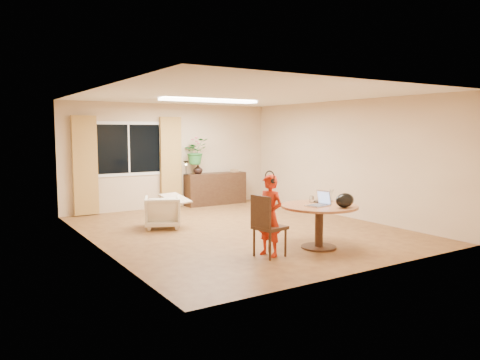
# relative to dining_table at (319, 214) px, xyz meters

# --- Properties ---
(floor) EXTENTS (6.50, 6.50, 0.00)m
(floor) POSITION_rel_dining_table_xyz_m (-0.32, 1.93, -0.56)
(floor) COLOR brown
(floor) RESTS_ON ground
(ceiling) EXTENTS (6.50, 6.50, 0.00)m
(ceiling) POSITION_rel_dining_table_xyz_m (-0.32, 1.93, 2.04)
(ceiling) COLOR white
(ceiling) RESTS_ON wall_back
(wall_back) EXTENTS (5.50, 0.00, 5.50)m
(wall_back) POSITION_rel_dining_table_xyz_m (-0.32, 5.18, 0.74)
(wall_back) COLOR tan
(wall_back) RESTS_ON floor
(wall_left) EXTENTS (0.00, 6.50, 6.50)m
(wall_left) POSITION_rel_dining_table_xyz_m (-3.07, 1.93, 0.74)
(wall_left) COLOR tan
(wall_left) RESTS_ON floor
(wall_right) EXTENTS (0.00, 6.50, 6.50)m
(wall_right) POSITION_rel_dining_table_xyz_m (2.43, 1.93, 0.74)
(wall_right) COLOR tan
(wall_right) RESTS_ON floor
(window) EXTENTS (1.70, 0.03, 1.30)m
(window) POSITION_rel_dining_table_xyz_m (-1.42, 5.16, 0.94)
(window) COLOR white
(window) RESTS_ON wall_back
(curtain_left) EXTENTS (0.55, 0.08, 2.25)m
(curtain_left) POSITION_rel_dining_table_xyz_m (-2.47, 5.09, 0.58)
(curtain_left) COLOR olive
(curtain_left) RESTS_ON wall_back
(curtain_right) EXTENTS (0.55, 0.08, 2.25)m
(curtain_right) POSITION_rel_dining_table_xyz_m (-0.37, 5.09, 0.58)
(curtain_right) COLOR olive
(curtain_right) RESTS_ON wall_back
(ceiling_panel) EXTENTS (2.20, 0.35, 0.05)m
(ceiling_panel) POSITION_rel_dining_table_xyz_m (-0.32, 3.13, 2.00)
(ceiling_panel) COLOR white
(ceiling_panel) RESTS_ON ceiling
(dining_table) EXTENTS (1.26, 1.26, 0.71)m
(dining_table) POSITION_rel_dining_table_xyz_m (0.00, 0.00, 0.00)
(dining_table) COLOR brown
(dining_table) RESTS_ON floor
(dining_chair) EXTENTS (0.53, 0.50, 0.96)m
(dining_chair) POSITION_rel_dining_table_xyz_m (-0.99, 0.01, -0.08)
(dining_chair) COLOR black
(dining_chair) RESTS_ON floor
(child) EXTENTS (0.52, 0.41, 1.26)m
(child) POSITION_rel_dining_table_xyz_m (-0.97, 0.05, 0.07)
(child) COLOR #B6290E
(child) RESTS_ON floor
(laptop) EXTENTS (0.43, 0.33, 0.26)m
(laptop) POSITION_rel_dining_table_xyz_m (-0.09, -0.05, 0.28)
(laptop) COLOR #B7B7BC
(laptop) RESTS_ON dining_table
(tumbler) EXTENTS (0.09, 0.09, 0.11)m
(tumbler) POSITION_rel_dining_table_xyz_m (0.10, 0.30, 0.21)
(tumbler) COLOR white
(tumbler) RESTS_ON dining_table
(wine_glass) EXTENTS (0.09, 0.09, 0.21)m
(wine_glass) POSITION_rel_dining_table_xyz_m (0.46, 0.20, 0.26)
(wine_glass) COLOR white
(wine_glass) RESTS_ON dining_table
(pot_lid) EXTENTS (0.26, 0.26, 0.04)m
(pot_lid) POSITION_rel_dining_table_xyz_m (0.25, 0.26, 0.17)
(pot_lid) COLOR white
(pot_lid) RESTS_ON dining_table
(handbag) EXTENTS (0.35, 0.21, 0.23)m
(handbag) POSITION_rel_dining_table_xyz_m (0.17, -0.40, 0.27)
(handbag) COLOR black
(handbag) RESTS_ON dining_table
(armchair) EXTENTS (0.90, 0.91, 0.64)m
(armchair) POSITION_rel_dining_table_xyz_m (-1.53, 2.90, -0.24)
(armchair) COLOR beige
(armchair) RESTS_ON floor
(throw) EXTENTS (0.59, 0.66, 0.03)m
(throw) POSITION_rel_dining_table_xyz_m (-1.26, 2.85, 0.09)
(throw) COLOR beige
(throw) RESTS_ON armchair
(sideboard) EXTENTS (1.66, 0.40, 0.83)m
(sideboard) POSITION_rel_dining_table_xyz_m (0.83, 4.94, -0.15)
(sideboard) COLOR black
(sideboard) RESTS_ON floor
(vase) EXTENTS (0.27, 0.27, 0.25)m
(vase) POSITION_rel_dining_table_xyz_m (0.32, 4.94, 0.39)
(vase) COLOR black
(vase) RESTS_ON sideboard
(bouquet) EXTENTS (0.70, 0.64, 0.66)m
(bouquet) POSITION_rel_dining_table_xyz_m (0.24, 4.94, 0.84)
(bouquet) COLOR #396726
(bouquet) RESTS_ON vase
(book_stack) EXTENTS (0.21, 0.16, 0.08)m
(book_stack) POSITION_rel_dining_table_xyz_m (1.41, 4.94, 0.31)
(book_stack) COLOR olive
(book_stack) RESTS_ON sideboard
(desk_lamp) EXTENTS (0.19, 0.19, 0.37)m
(desk_lamp) POSITION_rel_dining_table_xyz_m (-0.05, 4.89, 0.45)
(desk_lamp) COLOR black
(desk_lamp) RESTS_ON sideboard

